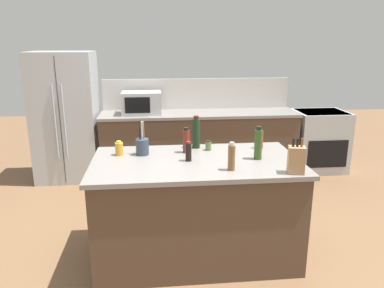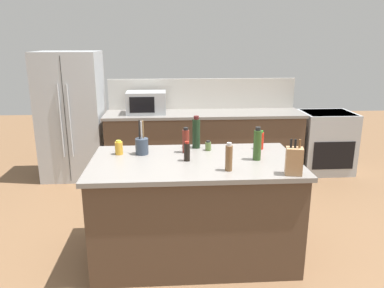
{
  "view_description": "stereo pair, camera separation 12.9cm",
  "coord_description": "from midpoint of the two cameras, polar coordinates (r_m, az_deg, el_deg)",
  "views": [
    {
      "loc": [
        -0.36,
        -3.14,
        1.98
      ],
      "look_at": [
        0.0,
        0.35,
        0.99
      ],
      "focal_mm": 35.0,
      "sensor_mm": 36.0,
      "label": 1
    },
    {
      "loc": [
        -0.23,
        -3.15,
        1.98
      ],
      "look_at": [
        0.0,
        0.35,
        0.99
      ],
      "focal_mm": 35.0,
      "sensor_mm": 36.0,
      "label": 2
    }
  ],
  "objects": [
    {
      "name": "back_counter_run",
      "position": [
        5.59,
        0.47,
        0.1
      ],
      "size": [
        2.88,
        0.66,
        0.94
      ],
      "color": "#4C3828",
      "rests_on": "ground_plane"
    },
    {
      "name": "pepper_grinder",
      "position": [
        3.06,
        4.84,
        -2.01
      ],
      "size": [
        0.06,
        0.06,
        0.24
      ],
      "color": "brown",
      "rests_on": "kitchen_island"
    },
    {
      "name": "honey_jar",
      "position": [
        3.53,
        -12.07,
        -0.69
      ],
      "size": [
        0.07,
        0.07,
        0.13
      ],
      "color": "gold",
      "rests_on": "kitchen_island"
    },
    {
      "name": "olive_oil_bottle",
      "position": [
        3.36,
        8.99,
        0.02
      ],
      "size": [
        0.07,
        0.07,
        0.3
      ],
      "color": "#2D4C1E",
      "rests_on": "kitchen_island"
    },
    {
      "name": "wine_bottle",
      "position": [
        3.66,
        -0.38,
        1.7
      ],
      "size": [
        0.08,
        0.08,
        0.32
      ],
      "color": "black",
      "rests_on": "kitchen_island"
    },
    {
      "name": "microwave",
      "position": [
        5.43,
        -8.39,
        6.22
      ],
      "size": [
        0.56,
        0.39,
        0.31
      ],
      "color": "#ADB2B7",
      "rests_on": "back_counter_run"
    },
    {
      "name": "knife_block",
      "position": [
        3.07,
        14.46,
        -2.33
      ],
      "size": [
        0.15,
        0.13,
        0.29
      ],
      "rotation": [
        0.0,
        0.0,
        -0.23
      ],
      "color": "#A87C54",
      "rests_on": "kitchen_island"
    },
    {
      "name": "kitchen_island",
      "position": [
        3.5,
        -0.48,
        -9.75
      ],
      "size": [
        1.85,
        1.02,
        0.94
      ],
      "color": "#4C3828",
      "rests_on": "ground_plane"
    },
    {
      "name": "soy_sauce_bottle",
      "position": [
        3.29,
        -1.66,
        -1.19
      ],
      "size": [
        0.05,
        0.05,
        0.18
      ],
      "color": "black",
      "rests_on": "kitchen_island"
    },
    {
      "name": "range_oven",
      "position": [
        6.07,
        18.2,
        0.53
      ],
      "size": [
        0.76,
        0.65,
        0.92
      ],
      "color": "#ADB2B7",
      "rests_on": "ground_plane"
    },
    {
      "name": "refrigerator",
      "position": [
        5.66,
        -19.25,
        3.94
      ],
      "size": [
        0.86,
        0.75,
        1.81
      ],
      "color": "#ADB2B7",
      "rests_on": "ground_plane"
    },
    {
      "name": "vinegar_bottle",
      "position": [
        3.52,
        -1.92,
        0.48
      ],
      "size": [
        0.07,
        0.07,
        0.24
      ],
      "color": "maroon",
      "rests_on": "kitchen_island"
    },
    {
      "name": "utensil_crock",
      "position": [
        3.5,
        -8.63,
        -0.32
      ],
      "size": [
        0.12,
        0.12,
        0.32
      ],
      "color": "#333D4C",
      "rests_on": "kitchen_island"
    },
    {
      "name": "hot_sauce_bottle",
      "position": [
        3.71,
        9.4,
        0.65
      ],
      "size": [
        0.05,
        0.05,
        0.18
      ],
      "color": "red",
      "rests_on": "kitchen_island"
    },
    {
      "name": "wall_backsplash",
      "position": [
        5.75,
        0.14,
        7.66
      ],
      "size": [
        2.84,
        0.03,
        0.46
      ],
      "primitive_type": "cube",
      "color": "beige",
      "rests_on": "back_counter_run"
    },
    {
      "name": "spice_jar_oregano",
      "position": [
        3.61,
        1.48,
        -0.28
      ],
      "size": [
        0.06,
        0.06,
        0.1
      ],
      "color": "#567038",
      "rests_on": "kitchen_island"
    },
    {
      "name": "ground_plane",
      "position": [
        3.73,
        -0.46,
        -16.3
      ],
      "size": [
        14.0,
        14.0,
        0.0
      ],
      "primitive_type": "plane",
      "color": "brown"
    }
  ]
}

